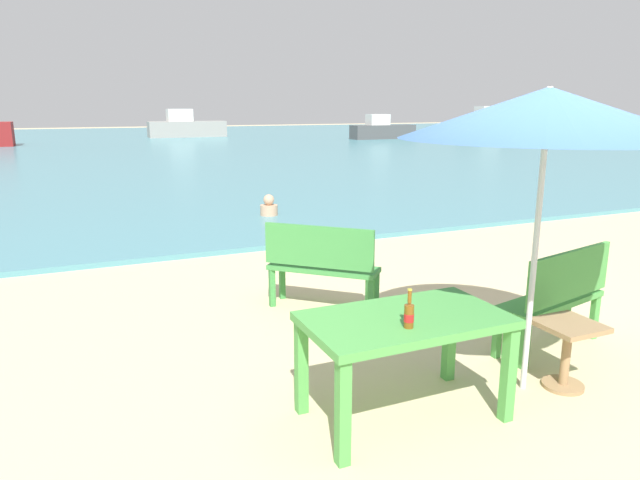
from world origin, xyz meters
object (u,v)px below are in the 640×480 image
object	(u,v)px
beer_bottle_amber	(409,314)
side_table_wood	(567,345)
swimmer_person	(269,207)
patio_umbrella	(548,113)
bench_green_left	(558,293)
bench_green_right	(321,262)
picnic_table_green	(405,331)
boat_cargo_ship	(492,123)
boat_sailboat	(382,130)
boat_fishing_trawler	(186,127)

from	to	relation	value
beer_bottle_amber	side_table_wood	bearing A→B (deg)	1.68
beer_bottle_amber	swimmer_person	xyz separation A→B (m)	(1.54, 7.45, -0.61)
patio_umbrella	bench_green_left	distance (m)	1.81
patio_umbrella	bench_green_right	world-z (taller)	patio_umbrella
side_table_wood	bench_green_right	size ratio (longest dim) A/B	0.48
picnic_table_green	side_table_wood	xyz separation A→B (m)	(1.39, -0.15, -0.30)
beer_bottle_amber	boat_cargo_ship	world-z (taller)	boat_cargo_ship
patio_umbrella	boat_cargo_ship	xyz separation A→B (m)	(26.90, 32.47, -1.31)
patio_umbrella	boat_sailboat	distance (m)	32.97
bench_green_right	swimmer_person	size ratio (longest dim) A/B	2.74
patio_umbrella	swimmer_person	xyz separation A→B (m)	(0.35, 7.29, -1.88)
bench_green_left	boat_sailboat	distance (m)	32.19
boat_fishing_trawler	boat_cargo_ship	world-z (taller)	boat_cargo_ship
boat_cargo_ship	boat_fishing_trawler	bearing A→B (deg)	170.41
side_table_wood	boat_sailboat	world-z (taller)	boat_sailboat
boat_fishing_trawler	boat_sailboat	world-z (taller)	boat_fishing_trawler
boat_fishing_trawler	boat_sailboat	distance (m)	13.18
boat_fishing_trawler	swimmer_person	bearing A→B (deg)	-97.68
beer_bottle_amber	swimmer_person	bearing A→B (deg)	78.30
picnic_table_green	bench_green_right	distance (m)	2.25
patio_umbrella	boat_fishing_trawler	world-z (taller)	patio_umbrella
swimmer_person	patio_umbrella	bearing A→B (deg)	-92.78
beer_bottle_amber	boat_sailboat	world-z (taller)	boat_sailboat
bench_green_right	swimmer_person	xyz separation A→B (m)	(1.10, 5.04, -0.30)
boat_cargo_ship	boat_sailboat	world-z (taller)	boat_cargo_ship
side_table_wood	bench_green_left	size ratio (longest dim) A/B	0.43
boat_cargo_ship	patio_umbrella	bearing A→B (deg)	-129.65
side_table_wood	boat_fishing_trawler	xyz separation A→B (m)	(3.97, 36.41, 0.39)
picnic_table_green	beer_bottle_amber	distance (m)	0.29
picnic_table_green	swimmer_person	size ratio (longest dim) A/B	3.41
patio_umbrella	boat_fishing_trawler	size ratio (longest dim) A/B	0.45
picnic_table_green	bench_green_left	xyz separation A→B (m)	(1.86, 0.42, -0.11)
patio_umbrella	boat_fishing_trawler	bearing A→B (deg)	83.30
picnic_table_green	boat_cargo_ship	world-z (taller)	boat_cargo_ship
patio_umbrella	picnic_table_green	bearing A→B (deg)	178.47
swimmer_person	bench_green_left	bearing A→B (deg)	-86.57
boat_cargo_ship	boat_sailboat	size ratio (longest dim) A/B	1.32
swimmer_person	boat_fishing_trawler	distance (m)	29.27
side_table_wood	boat_fishing_trawler	size ratio (longest dim) A/B	0.11
patio_umbrella	side_table_wood	world-z (taller)	patio_umbrella
beer_bottle_amber	patio_umbrella	xyz separation A→B (m)	(1.19, 0.16, 1.26)
bench_green_right	boat_fishing_trawler	xyz separation A→B (m)	(5.01, 34.04, 0.21)
beer_bottle_amber	patio_umbrella	distance (m)	1.74
bench_green_right	boat_sailboat	distance (m)	31.35
side_table_wood	boat_fishing_trawler	bearing A→B (deg)	83.78
patio_umbrella	bench_green_right	bearing A→B (deg)	108.46
patio_umbrella	swimmer_person	distance (m)	7.54
picnic_table_green	boat_cargo_ship	distance (m)	42.85
boat_fishing_trawler	side_table_wood	bearing A→B (deg)	-96.22
boat_fishing_trawler	boat_sailboat	bearing A→B (deg)	-32.81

